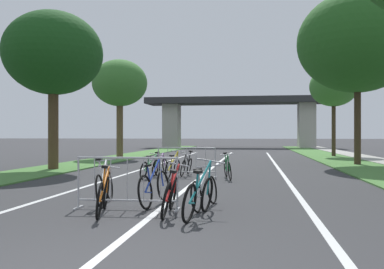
% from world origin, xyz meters
% --- Properties ---
extents(grass_verge_left, '(2.67, 53.60, 0.05)m').
position_xyz_m(grass_verge_left, '(-6.65, 21.93, 0.03)').
color(grass_verge_left, '#477A38').
rests_on(grass_verge_left, ground).
extents(grass_verge_right, '(2.67, 53.60, 0.05)m').
position_xyz_m(grass_verge_right, '(6.65, 21.93, 0.03)').
color(grass_verge_right, '#477A38').
rests_on(grass_verge_right, ground).
extents(sidewalk_path_right, '(1.64, 53.60, 0.08)m').
position_xyz_m(sidewalk_path_right, '(8.81, 21.93, 0.04)').
color(sidewalk_path_right, '#9E9B93').
rests_on(sidewalk_path_right, ground).
extents(lane_stripe_center, '(0.14, 31.01, 0.01)m').
position_xyz_m(lane_stripe_center, '(0.00, 15.50, 0.00)').
color(lane_stripe_center, silver).
rests_on(lane_stripe_center, ground).
extents(lane_stripe_right_lane, '(0.14, 31.01, 0.01)m').
position_xyz_m(lane_stripe_right_lane, '(2.92, 15.50, 0.00)').
color(lane_stripe_right_lane, silver).
rests_on(lane_stripe_right_lane, ground).
extents(lane_stripe_left_lane, '(0.14, 31.01, 0.01)m').
position_xyz_m(lane_stripe_left_lane, '(-2.92, 15.50, 0.00)').
color(lane_stripe_left_lane, silver).
rests_on(lane_stripe_left_lane, ground).
extents(overpass_bridge, '(21.02, 4.38, 5.75)m').
position_xyz_m(overpass_bridge, '(0.00, 44.30, 4.24)').
color(overpass_bridge, '#2D2D30').
rests_on(overpass_bridge, ground).
extents(tree_left_cypress_far, '(4.14, 4.14, 6.70)m').
position_xyz_m(tree_left_cypress_far, '(-6.53, 12.54, 4.91)').
color(tree_left_cypress_far, '#4C3823').
rests_on(tree_left_cypress_far, ground).
extents(tree_left_pine_far, '(3.49, 3.49, 6.26)m').
position_xyz_m(tree_left_pine_far, '(-6.58, 21.54, 4.73)').
color(tree_left_pine_far, brown).
rests_on(tree_left_pine_far, ground).
extents(tree_right_oak_mid, '(5.79, 5.79, 8.47)m').
position_xyz_m(tree_right_oak_mid, '(6.86, 17.29, 6.00)').
color(tree_right_oak_mid, '#3D2D1E').
rests_on(tree_right_oak_mid, ground).
extents(tree_right_maple_mid, '(3.20, 3.20, 6.12)m').
position_xyz_m(tree_right_maple_mid, '(7.19, 25.30, 4.73)').
color(tree_right_maple_mid, '#3D2D1E').
rests_on(tree_right_maple_mid, ground).
extents(crowd_barrier_nearest, '(2.10, 0.51, 1.05)m').
position_xyz_m(crowd_barrier_nearest, '(-0.65, 4.00, 0.51)').
color(crowd_barrier_nearest, '#ADADB2').
rests_on(crowd_barrier_nearest, ground).
extents(crowd_barrier_second, '(2.09, 0.45, 1.05)m').
position_xyz_m(crowd_barrier_second, '(-0.49, 10.47, 0.51)').
color(crowd_barrier_second, '#ADADB2').
rests_on(crowd_barrier_second, ground).
extents(bicycle_green_0, '(0.49, 1.59, 0.89)m').
position_xyz_m(bicycle_green_0, '(0.97, 10.00, 0.36)').
color(bicycle_green_0, black).
rests_on(bicycle_green_0, ground).
extents(bicycle_purple_1, '(0.50, 1.62, 0.87)m').
position_xyz_m(bicycle_purple_1, '(-1.54, 11.02, 0.34)').
color(bicycle_purple_1, black).
rests_on(bicycle_purple_1, ground).
extents(bicycle_silver_2, '(0.55, 1.66, 0.86)m').
position_xyz_m(bicycle_silver_2, '(0.86, 4.37, 0.35)').
color(bicycle_silver_2, black).
rests_on(bicycle_silver_2, ground).
extents(bicycle_teal_3, '(0.66, 1.75, 1.04)m').
position_xyz_m(bicycle_teal_3, '(0.88, 3.39, 0.38)').
color(bicycle_teal_3, black).
rests_on(bicycle_teal_3, ground).
extents(bicycle_red_4, '(0.43, 1.69, 0.96)m').
position_xyz_m(bicycle_red_4, '(0.31, 3.58, 0.37)').
color(bicycle_red_4, black).
rests_on(bicycle_red_4, ground).
extents(bicycle_yellow_5, '(0.49, 1.59, 0.94)m').
position_xyz_m(bicycle_yellow_5, '(-0.90, 10.01, 0.36)').
color(bicycle_yellow_5, black).
rests_on(bicycle_yellow_5, ground).
extents(bicycle_white_6, '(0.55, 1.71, 1.02)m').
position_xyz_m(bicycle_white_6, '(-1.31, 4.50, 0.39)').
color(bicycle_white_6, black).
rests_on(bicycle_white_6, ground).
extents(bicycle_blue_7, '(0.43, 1.73, 0.99)m').
position_xyz_m(bicycle_blue_7, '(-0.22, 4.52, 0.38)').
color(bicycle_blue_7, black).
rests_on(bicycle_blue_7, ground).
extents(bicycle_black_8, '(0.53, 1.68, 0.91)m').
position_xyz_m(bicycle_black_8, '(-0.59, 11.05, 0.35)').
color(bicycle_black_8, black).
rests_on(bicycle_black_8, ground).
extents(bicycle_orange_9, '(0.54, 1.71, 0.94)m').
position_xyz_m(bicycle_orange_9, '(-0.94, 3.44, 0.37)').
color(bicycle_orange_9, black).
rests_on(bicycle_orange_9, ground).
extents(bicycle_green_10, '(0.58, 1.70, 0.85)m').
position_xyz_m(bicycle_green_10, '(-1.69, 9.92, 0.34)').
color(bicycle_green_10, black).
rests_on(bicycle_green_10, ground).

